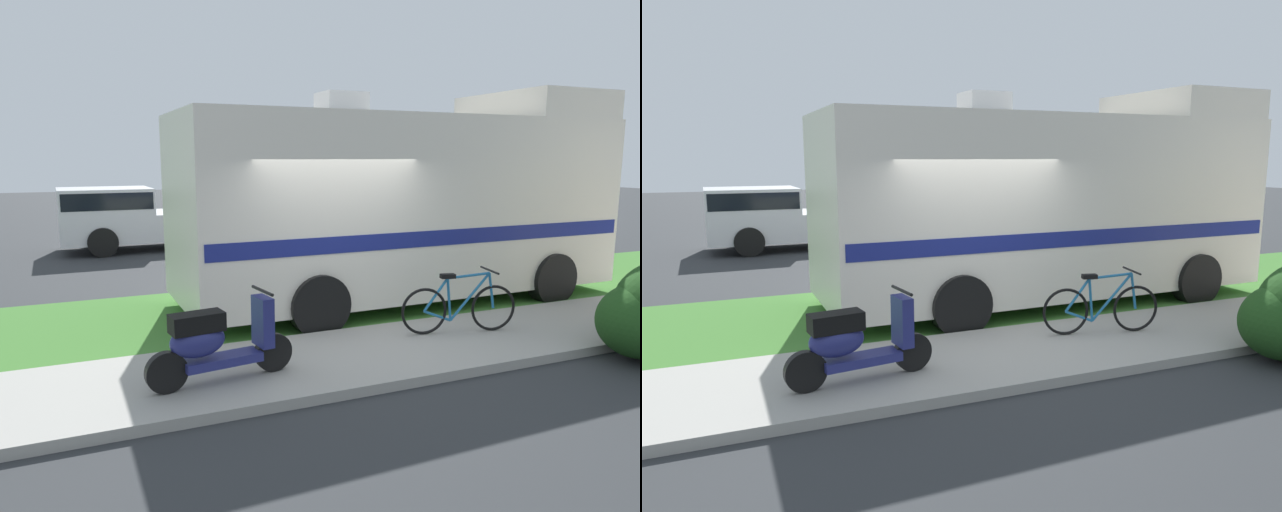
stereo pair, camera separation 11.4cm
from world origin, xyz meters
The scene contains 9 objects.
ground_plane centered at (0.00, 0.00, 0.00)m, with size 80.00×80.00×0.00m, color #2D3033.
sidewalk centered at (0.00, -1.20, 0.06)m, with size 24.00×2.00×0.12m.
grass_strip centered at (0.00, 1.50, 0.04)m, with size 24.00×3.40×0.08m.
motorhome_rv centered at (1.88, 1.25, 1.75)m, with size 7.64×2.84×3.68m.
scooter centered at (-2.10, -1.46, 0.58)m, with size 1.66×0.55×0.97m.
bicycle centered at (1.40, -0.99, 0.49)m, with size 1.64×0.56×0.88m.
pickup_truck_near centered at (7.51, 6.12, 0.99)m, with size 5.25×2.46×1.86m.
pickup_truck_far centered at (-1.71, 9.31, 0.92)m, with size 5.28×2.31×1.71m.
bottle_green centered at (4.04, -1.51, 0.25)m, with size 0.07×0.07×0.30m.
Camera 2 is at (-3.33, -7.44, 2.52)m, focal length 32.63 mm.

